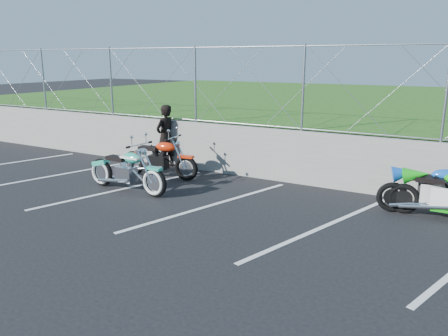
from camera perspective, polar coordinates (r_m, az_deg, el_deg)
The scene contains 10 objects.
ground at distance 8.33m, azimuth -5.15°, elevation -6.81°, with size 90.00×90.00×0.00m, color black.
retaining_wall at distance 11.09m, azimuth 5.07°, elevation 1.98°, with size 30.00×0.22×1.30m, color slate.
grass_field at distance 20.51m, azimuth 16.84°, elevation 7.01°, with size 30.00×20.00×1.30m, color #234F15.
chain_link_fence at distance 10.86m, azimuth 5.26°, elevation 10.52°, with size 28.00×0.03×2.00m.
parking_lines at distance 8.60m, azimuth 5.33°, elevation -6.12°, with size 18.29×4.31×0.01m.
cruiser_turquoise at distance 10.17m, azimuth -12.48°, elevation -0.50°, with size 2.32×0.73×1.15m.
naked_orange at distance 11.20m, azimuth -8.36°, elevation 1.03°, with size 2.17×0.74×1.08m.
sportbike_green at distance 9.19m, azimuth 27.12°, elevation -3.34°, with size 2.05×0.73×1.06m.
sportbike_blue at distance 9.34m, azimuth 25.79°, elevation -2.90°, with size 2.02×0.77×1.07m.
person_standing at distance 12.21m, azimuth -7.67°, elevation 4.11°, with size 0.64×0.42×1.75m, color black.
Camera 1 is at (4.46, -6.39, 2.96)m, focal length 35.00 mm.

